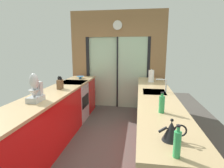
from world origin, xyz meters
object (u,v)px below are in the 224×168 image
at_px(mixing_bowl, 80,77).
at_px(stand_mixer, 35,91).
at_px(kettle, 172,131).
at_px(paper_towel_roll, 151,76).
at_px(oven_range, 74,101).
at_px(soap_bottle_far, 162,104).
at_px(knife_block, 60,84).
at_px(soap_bottle_near, 177,144).

relative_size(mixing_bowl, stand_mixer, 0.48).
bearing_deg(kettle, paper_towel_roll, 90.04).
bearing_deg(oven_range, stand_mixer, -89.33).
relative_size(soap_bottle_far, paper_towel_roll, 0.84).
bearing_deg(soap_bottle_far, mixing_bowl, 127.80).
distance_m(oven_range, knife_block, 0.92).
xyz_separation_m(oven_range, paper_towel_roll, (1.80, 0.29, 0.60)).
bearing_deg(stand_mixer, soap_bottle_far, -6.96).
relative_size(oven_range, soap_bottle_far, 3.59).
bearing_deg(soap_bottle_far, kettle, -89.82).
height_order(oven_range, mixing_bowl, mixing_bowl).
bearing_deg(soap_bottle_near, oven_range, 123.28).
xyz_separation_m(mixing_bowl, stand_mixer, (0.00, -2.08, 0.13)).
relative_size(mixing_bowl, soap_bottle_far, 0.78).
relative_size(knife_block, soap_bottle_far, 0.99).
relative_size(mixing_bowl, soap_bottle_near, 0.81).
distance_m(oven_range, soap_bottle_near, 3.33).
height_order(mixing_bowl, kettle, kettle).
bearing_deg(oven_range, knife_block, -88.56).
height_order(stand_mixer, soap_bottle_far, stand_mixer).
relative_size(kettle, paper_towel_roll, 0.78).
xyz_separation_m(soap_bottle_near, paper_towel_roll, (0.00, 3.03, 0.03)).
xyz_separation_m(soap_bottle_far, paper_towel_roll, (-0.00, 2.09, 0.03)).
xyz_separation_m(oven_range, soap_bottle_near, (1.80, -2.74, 0.57)).
distance_m(mixing_bowl, paper_towel_roll, 1.79).
bearing_deg(mixing_bowl, stand_mixer, -90.00).
height_order(soap_bottle_far, paper_towel_roll, paper_towel_roll).
bearing_deg(paper_towel_roll, stand_mixer, -133.50).
bearing_deg(soap_bottle_far, paper_towel_roll, 90.00).
height_order(kettle, soap_bottle_far, soap_bottle_far).
bearing_deg(soap_bottle_near, soap_bottle_far, 90.00).
relative_size(stand_mixer, kettle, 1.77).
height_order(stand_mixer, soap_bottle_near, stand_mixer).
height_order(mixing_bowl, soap_bottle_far, soap_bottle_far).
distance_m(kettle, soap_bottle_near, 0.25).
bearing_deg(knife_block, soap_bottle_far, -31.00).
bearing_deg(soap_bottle_far, stand_mixer, 173.04).
distance_m(mixing_bowl, soap_bottle_near, 3.69).
bearing_deg(oven_range, soap_bottle_far, -45.08).
bearing_deg(soap_bottle_near, knife_block, 131.58).
distance_m(soap_bottle_far, paper_towel_roll, 2.09).
height_order(soap_bottle_near, soap_bottle_far, soap_bottle_far).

